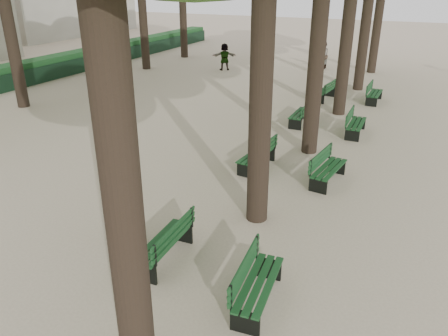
% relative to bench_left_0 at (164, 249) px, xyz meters
% --- Properties ---
extents(ground, '(120.00, 120.00, 0.00)m').
position_rel_bench_left_0_xyz_m(ground, '(-0.37, -0.53, -0.27)').
color(ground, '#BDAA8F').
rests_on(ground, ground).
extents(bench_left_0, '(0.65, 1.82, 0.92)m').
position_rel_bench_left_0_xyz_m(bench_left_0, '(0.00, 0.00, 0.00)').
color(bench_left_0, black).
rests_on(bench_left_0, ground).
extents(bench_left_1, '(0.74, 1.85, 0.92)m').
position_rel_bench_left_0_xyz_m(bench_left_1, '(-0.00, 5.39, 0.00)').
color(bench_left_1, black).
rests_on(bench_left_1, ground).
extents(bench_left_2, '(0.58, 1.80, 0.92)m').
position_rel_bench_left_0_xyz_m(bench_left_2, '(0.00, 10.33, 0.00)').
color(bench_left_2, black).
rests_on(bench_left_2, ground).
extents(bench_left_3, '(0.75, 1.85, 0.92)m').
position_rel_bench_left_0_xyz_m(bench_left_3, '(-0.00, 14.55, 0.00)').
color(bench_left_3, black).
rests_on(bench_left_3, ground).
extents(bench_right_0, '(0.73, 1.84, 0.92)m').
position_rel_bench_left_0_xyz_m(bench_right_0, '(2.27, -0.42, 0.00)').
color(bench_right_0, black).
rests_on(bench_right_0, ground).
extents(bench_right_1, '(0.79, 1.86, 0.92)m').
position_rel_bench_left_0_xyz_m(bench_right_1, '(2.27, 5.28, 0.00)').
color(bench_right_1, black).
rests_on(bench_right_1, ground).
extents(bench_right_2, '(0.60, 1.81, 0.92)m').
position_rel_bench_left_0_xyz_m(bench_right_2, '(2.27, 9.94, 0.00)').
color(bench_right_2, black).
rests_on(bench_right_2, ground).
extents(bench_right_3, '(0.61, 1.81, 0.92)m').
position_rel_bench_left_0_xyz_m(bench_right_3, '(2.27, 15.07, 0.00)').
color(bench_right_3, black).
rests_on(bench_right_3, ground).
extents(man_with_map, '(0.70, 0.77, 1.76)m').
position_rel_bench_left_0_xyz_m(man_with_map, '(-1.11, 0.14, 0.61)').
color(man_with_map, black).
rests_on(man_with_map, ground).
extents(pedestrian_d, '(0.86, 0.35, 1.75)m').
position_rel_bench_left_0_xyz_m(pedestrian_d, '(-3.38, 27.72, 0.60)').
color(pedestrian_d, '#262628').
rests_on(pedestrian_d, ground).
extents(pedestrian_a, '(0.36, 0.85, 1.73)m').
position_rel_bench_left_0_xyz_m(pedestrian_a, '(-1.95, 22.29, 0.59)').
color(pedestrian_a, '#262628').
rests_on(pedestrian_a, ground).
extents(pedestrian_e, '(1.51, 1.10, 1.68)m').
position_rel_bench_left_0_xyz_m(pedestrian_e, '(-7.56, 19.25, 0.57)').
color(pedestrian_e, '#262628').
rests_on(pedestrian_e, ground).
extents(fence, '(0.08, 42.00, 0.90)m').
position_rel_bench_left_0_xyz_m(fence, '(-15.37, 10.47, 0.18)').
color(fence, black).
rests_on(fence, ground).
extents(hedge, '(1.20, 42.00, 1.20)m').
position_rel_bench_left_0_xyz_m(hedge, '(-16.07, 10.47, 0.33)').
color(hedge, '#16411D').
rests_on(hedge, ground).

